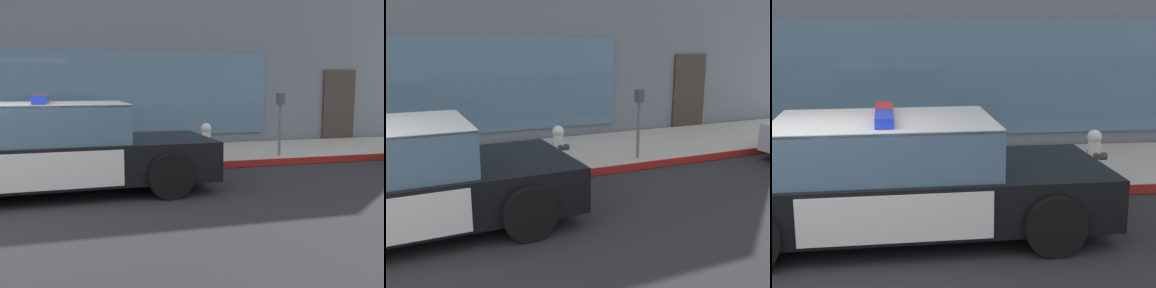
# 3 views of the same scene
# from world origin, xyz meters

# --- Properties ---
(storefront_building) EXTENTS (19.58, 9.14, 7.26)m
(storefront_building) POSITION_xyz_m (2.90, 9.33, 3.63)
(storefront_building) COLOR slate
(storefront_building) RESTS_ON ground
(fire_hydrant) EXTENTS (0.34, 0.39, 0.73)m
(fire_hydrant) POSITION_xyz_m (4.13, 2.54, 0.50)
(fire_hydrant) COLOR silver
(fire_hydrant) RESTS_ON sidewalk
(parking_meter) EXTENTS (0.12, 0.18, 1.34)m
(parking_meter) POSITION_xyz_m (5.70, 2.34, 1.08)
(parking_meter) COLOR slate
(parking_meter) RESTS_ON sidewalk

